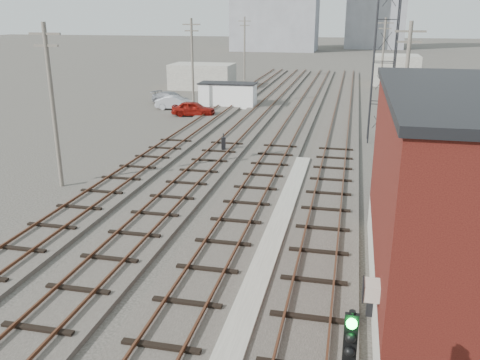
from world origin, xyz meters
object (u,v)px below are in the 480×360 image
(site_trailer, at_px, (228,95))
(car_grey, at_px, (171,98))
(switch_stand, at_px, (223,144))
(car_silver, at_px, (176,103))
(car_red, at_px, (193,109))

(site_trailer, relative_size, car_grey, 1.31)
(switch_stand, relative_size, car_silver, 0.31)
(switch_stand, xyz_separation_m, car_grey, (-10.54, 18.24, 0.07))
(switch_stand, bearing_deg, car_red, 98.57)
(car_red, bearing_deg, car_grey, 32.62)
(car_red, bearing_deg, site_trailer, -23.46)
(switch_stand, height_order, car_grey, switch_stand)
(car_red, relative_size, car_grey, 0.91)
(switch_stand, distance_m, car_grey, 21.07)
(switch_stand, xyz_separation_m, car_red, (-6.15, 12.45, 0.11))
(site_trailer, bearing_deg, car_silver, -151.55)
(car_silver, xyz_separation_m, car_grey, (-1.51, 2.75, -0.01))
(switch_stand, distance_m, site_trailer, 18.70)
(site_trailer, relative_size, car_red, 1.45)
(car_red, bearing_deg, car_silver, 38.82)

